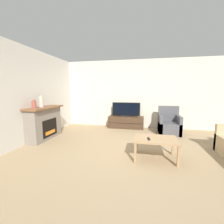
# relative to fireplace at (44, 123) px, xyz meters

# --- Properties ---
(ground_plane) EXTENTS (24.00, 24.00, 0.00)m
(ground_plane) POSITION_rel_fireplace_xyz_m (2.79, -0.57, -0.51)
(ground_plane) COLOR #9E8460
(wall_back) EXTENTS (12.00, 0.06, 2.70)m
(wall_back) POSITION_rel_fireplace_xyz_m (2.79, 2.14, 0.84)
(wall_back) COLOR beige
(wall_back) RESTS_ON ground
(wall_left) EXTENTS (0.06, 12.00, 2.70)m
(wall_left) POSITION_rel_fireplace_xyz_m (-0.22, -0.57, 0.84)
(wall_left) COLOR beige
(wall_left) RESTS_ON ground
(fireplace) EXTENTS (0.50, 1.37, 1.00)m
(fireplace) POSITION_rel_fireplace_xyz_m (0.00, 0.00, 0.00)
(fireplace) COLOR slate
(fireplace) RESTS_ON ground
(mantel_vase_left) EXTENTS (0.12, 0.12, 0.25)m
(mantel_vase_left) POSITION_rel_fireplace_xyz_m (0.02, -0.41, 0.61)
(mantel_vase_left) COLOR #994C3D
(mantel_vase_left) RESTS_ON fireplace
(mantel_vase_centre_left) EXTENTS (0.12, 0.12, 0.34)m
(mantel_vase_centre_left) POSITION_rel_fireplace_xyz_m (0.02, -0.10, 0.65)
(mantel_vase_centre_left) COLOR beige
(mantel_vase_centre_left) RESTS_ON fireplace
(tv_stand) EXTENTS (1.39, 0.43, 0.47)m
(tv_stand) POSITION_rel_fireplace_xyz_m (2.32, 1.86, -0.27)
(tv_stand) COLOR #422D1E
(tv_stand) RESTS_ON ground
(tv) EXTENTS (1.10, 0.18, 0.55)m
(tv) POSITION_rel_fireplace_xyz_m (2.32, 1.86, 0.22)
(tv) COLOR black
(tv) RESTS_ON tv_stand
(armchair) EXTENTS (0.70, 0.76, 0.94)m
(armchair) POSITION_rel_fireplace_xyz_m (3.88, 1.43, -0.21)
(armchair) COLOR #4C4C51
(armchair) RESTS_ON ground
(coffee_table) EXTENTS (0.92, 0.66, 0.46)m
(coffee_table) POSITION_rel_fireplace_xyz_m (3.27, -0.74, -0.11)
(coffee_table) COLOR #A37F56
(coffee_table) RESTS_ON ground
(remote) EXTENTS (0.06, 0.15, 0.02)m
(remote) POSITION_rel_fireplace_xyz_m (3.12, -0.82, -0.04)
(remote) COLOR black
(remote) RESTS_ON coffee_table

